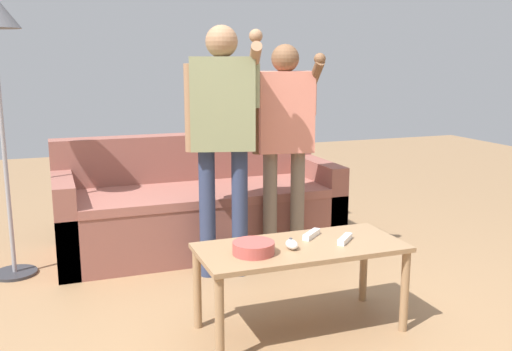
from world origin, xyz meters
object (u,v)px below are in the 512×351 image
object	(u,v)px
player_center	(223,122)
couch	(198,208)
game_remote_wand_near	(345,239)
player_right	(285,128)
snack_bowl	(254,248)
game_remote_wand_far	(312,235)
coffee_table	(301,257)
game_remote_nunchuk	(292,244)

from	to	relation	value
player_center	couch	bearing A→B (deg)	90.69
couch	game_remote_wand_near	xyz separation A→B (m)	(0.39, -1.53, 0.18)
couch	player_right	xyz separation A→B (m)	(0.47, -0.53, 0.64)
snack_bowl	game_remote_wand_far	size ratio (longest dim) A/B	1.46
snack_bowl	player_right	size ratio (longest dim) A/B	0.14
couch	snack_bowl	bearing A→B (deg)	-94.36
coffee_table	game_remote_wand_far	world-z (taller)	game_remote_wand_far
snack_bowl	coffee_table	bearing A→B (deg)	7.97
game_remote_wand_far	snack_bowl	bearing A→B (deg)	-159.91
game_remote_nunchuk	player_center	size ratio (longest dim) A/B	0.06
game_remote_wand_far	coffee_table	bearing A→B (deg)	-137.08
snack_bowl	player_center	size ratio (longest dim) A/B	0.13
coffee_table	game_remote_wand_far	size ratio (longest dim) A/B	7.48
game_remote_nunchuk	player_right	bearing A→B (deg)	69.08
coffee_table	game_remote_wand_near	bearing A→B (deg)	-6.89
player_center	game_remote_wand_far	bearing A→B (deg)	-71.70
coffee_table	player_right	size ratio (longest dim) A/B	0.71
game_remote_nunchuk	player_right	world-z (taller)	player_right
couch	game_remote_wand_near	bearing A→B (deg)	-75.73
coffee_table	player_right	xyz separation A→B (m)	(0.32, 0.98, 0.54)
snack_bowl	game_remote_wand_near	size ratio (longest dim) A/B	1.56
snack_bowl	player_right	bearing A→B (deg)	59.83
snack_bowl	game_remote_wand_near	xyz separation A→B (m)	(0.51, 0.01, -0.01)
coffee_table	player_right	bearing A→B (deg)	71.90
coffee_table	player_center	bearing A→B (deg)	99.51
player_center	game_remote_wand_near	xyz separation A→B (m)	(0.38, -0.90, -0.53)
snack_bowl	player_center	xyz separation A→B (m)	(0.13, 0.91, 0.51)
game_remote_wand_near	game_remote_wand_far	bearing A→B (deg)	134.70
couch	player_center	size ratio (longest dim) A/B	1.28
couch	game_remote_wand_far	distance (m)	1.44
coffee_table	player_right	distance (m)	1.16
coffee_table	game_remote_nunchuk	world-z (taller)	game_remote_nunchuk
coffee_table	game_remote_nunchuk	bearing A→B (deg)	-151.56
game_remote_wand_near	game_remote_wand_far	size ratio (longest dim) A/B	0.94
coffee_table	game_remote_wand_near	xyz separation A→B (m)	(0.24, -0.03, 0.08)
couch	player_center	world-z (taller)	player_center
game_remote_nunchuk	coffee_table	bearing A→B (deg)	28.44
coffee_table	game_remote_wand_far	xyz separation A→B (m)	(0.11, 0.10, 0.08)
snack_bowl	player_right	xyz separation A→B (m)	(0.59, 1.02, 0.45)
player_right	player_center	distance (m)	0.48
snack_bowl	game_remote_wand_near	world-z (taller)	snack_bowl
couch	snack_bowl	world-z (taller)	couch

